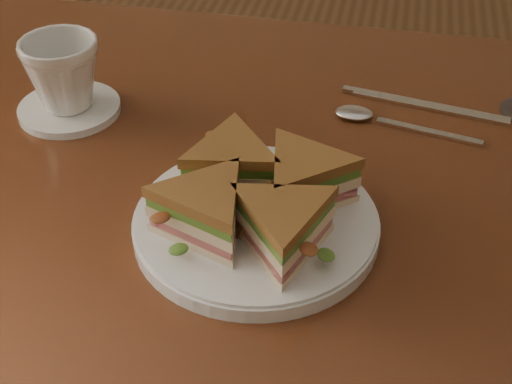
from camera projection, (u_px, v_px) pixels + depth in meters
table at (293, 244)px, 0.86m from camera, size 1.20×0.80×0.75m
plate at (256, 224)px, 0.72m from camera, size 0.25×0.25×0.02m
sandwich_wedges at (256, 196)px, 0.70m from camera, size 0.25×0.25×0.06m
crisps_mound at (256, 199)px, 0.70m from camera, size 0.09×0.09×0.05m
spoon at (372, 118)px, 0.88m from camera, size 0.18×0.06×0.01m
knife at (418, 104)px, 0.91m from camera, size 0.21×0.05×0.00m
saucer at (70, 109)px, 0.90m from camera, size 0.13×0.13×0.01m
coffee_cup at (63, 74)px, 0.87m from camera, size 0.11×0.11×0.09m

